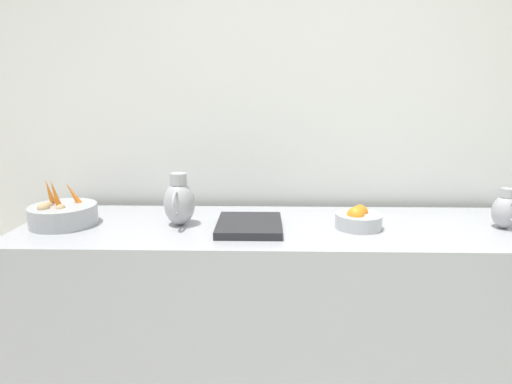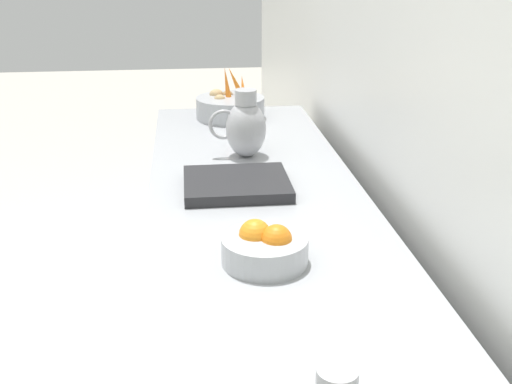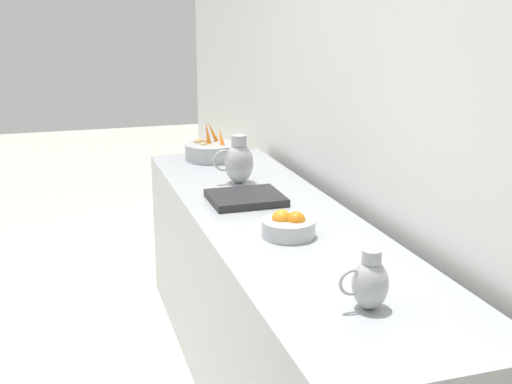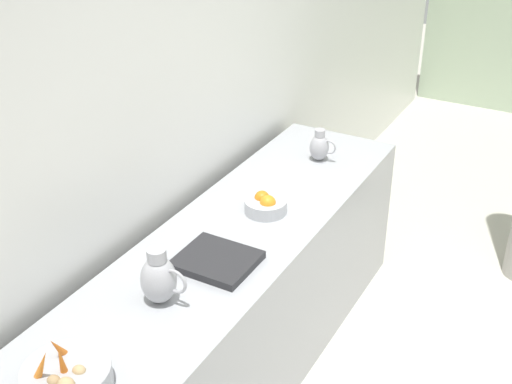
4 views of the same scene
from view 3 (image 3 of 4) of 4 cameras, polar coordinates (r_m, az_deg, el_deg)
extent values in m
cube|color=white|center=(2.51, 15.79, 8.94)|extent=(0.10, 7.95, 3.00)
cube|color=#9EA0A5|center=(3.06, 1.67, -10.04)|extent=(0.70, 2.72, 0.88)
cylinder|color=#9EA0A5|center=(3.95, -3.95, 3.53)|extent=(0.31, 0.31, 0.10)
torus|color=#9EA0A5|center=(3.96, -3.94, 2.93)|extent=(0.18, 0.18, 0.01)
cone|color=orange|center=(3.91, -3.05, 4.75)|extent=(0.04, 0.09, 0.13)
cone|color=orange|center=(3.95, -4.22, 4.97)|extent=(0.06, 0.07, 0.17)
cone|color=orange|center=(4.00, -3.77, 5.14)|extent=(0.10, 0.04, 0.16)
ellipsoid|color=#9E7F56|center=(4.00, -4.27, 4.34)|extent=(0.05, 0.04, 0.04)
ellipsoid|color=tan|center=(3.98, -5.00, 4.35)|extent=(0.06, 0.05, 0.05)
ellipsoid|color=tan|center=(3.91, -4.61, 4.08)|extent=(0.05, 0.04, 0.04)
cylinder|color=#ADAFB5|center=(2.64, 2.83, -3.16)|extent=(0.22, 0.22, 0.07)
sphere|color=orange|center=(2.64, 2.24, -2.41)|extent=(0.08, 0.08, 0.08)
sphere|color=orange|center=(2.63, 3.50, -2.52)|extent=(0.08, 0.08, 0.08)
ellipsoid|color=#A3A3A8|center=(3.41, -1.48, 2.53)|extent=(0.15, 0.15, 0.21)
cylinder|color=#A3A3A8|center=(3.38, -1.50, 4.51)|extent=(0.08, 0.08, 0.06)
torus|color=#A3A3A8|center=(3.38, -2.82, 2.76)|extent=(0.11, 0.01, 0.11)
ellipsoid|color=#A3A3A8|center=(2.04, 9.92, -7.93)|extent=(0.11, 0.11, 0.16)
cylinder|color=#A3A3A8|center=(2.01, 10.04, -5.55)|extent=(0.06, 0.06, 0.04)
torus|color=#A3A3A8|center=(2.01, 8.35, -7.79)|extent=(0.09, 0.01, 0.09)
cube|color=#232326|center=(3.10, -0.91, -0.52)|extent=(0.34, 0.30, 0.04)
camera|label=1|loc=(2.97, -37.44, 7.01)|focal=28.98mm
camera|label=2|loc=(1.18, 18.60, 7.50)|focal=44.09mm
camera|label=4|loc=(5.07, -25.51, 24.19)|focal=47.58mm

